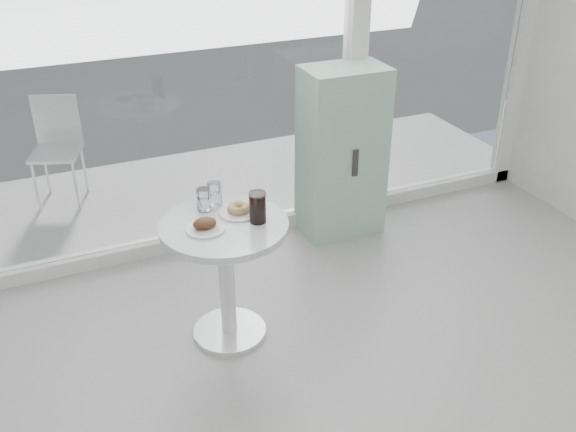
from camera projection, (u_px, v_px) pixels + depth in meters
name	position (u px, v px, depth m)	size (l,w,h in m)	color
storefront	(247.00, 3.00, 4.16)	(5.00, 0.14, 3.00)	white
main_table	(226.00, 257.00, 3.64)	(0.72, 0.72, 0.77)	white
patio_deck	(213.00, 188.00, 5.59)	(5.60, 1.60, 0.05)	beige
mint_cabinet	(342.00, 153.00, 4.72)	(0.60, 0.42, 1.28)	#A1CEB7
patio_chair	(57.00, 143.00, 5.16)	(0.47, 0.47, 0.85)	white
plate_fritter	(205.00, 225.00, 3.46)	(0.21, 0.21, 0.07)	white
plate_donut	(239.00, 210.00, 3.63)	(0.23, 0.23, 0.05)	white
water_tumbler_a	(204.00, 201.00, 3.64)	(0.08, 0.08, 0.13)	white
water_tumbler_b	(215.00, 195.00, 3.71)	(0.08, 0.08, 0.13)	white
cola_glass	(258.00, 208.00, 3.51)	(0.09, 0.09, 0.18)	white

